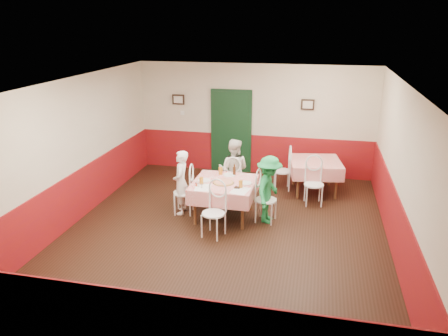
% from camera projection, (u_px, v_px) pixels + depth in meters
% --- Properties ---
extents(floor, '(7.00, 7.00, 0.00)m').
position_uv_depth(floor, '(225.00, 231.00, 8.29)').
color(floor, black).
rests_on(floor, ground).
extents(ceiling, '(7.00, 7.00, 0.00)m').
position_uv_depth(ceiling, '(225.00, 83.00, 7.38)').
color(ceiling, white).
rests_on(ceiling, back_wall).
extents(back_wall, '(6.00, 0.10, 2.80)m').
position_uv_depth(back_wall, '(255.00, 120.00, 11.07)').
color(back_wall, beige).
rests_on(back_wall, ground).
extents(front_wall, '(6.00, 0.10, 2.80)m').
position_uv_depth(front_wall, '(155.00, 262.00, 4.60)').
color(front_wall, beige).
rests_on(front_wall, ground).
extents(left_wall, '(0.10, 7.00, 2.80)m').
position_uv_depth(left_wall, '(74.00, 151.00, 8.45)').
color(left_wall, beige).
rests_on(left_wall, ground).
extents(right_wall, '(0.10, 7.00, 2.80)m').
position_uv_depth(right_wall, '(402.00, 174.00, 7.22)').
color(right_wall, beige).
rests_on(right_wall, ground).
extents(wainscot_back, '(6.00, 0.03, 1.00)m').
position_uv_depth(wainscot_back, '(254.00, 154.00, 11.35)').
color(wainscot_back, maroon).
rests_on(wainscot_back, ground).
extents(wainscot_front, '(6.00, 0.03, 1.00)m').
position_uv_depth(wainscot_front, '(159.00, 331.00, 4.91)').
color(wainscot_front, maroon).
rests_on(wainscot_front, ground).
extents(wainscot_left, '(0.03, 7.00, 1.00)m').
position_uv_depth(wainscot_left, '(80.00, 194.00, 8.74)').
color(wainscot_left, maroon).
rests_on(wainscot_left, ground).
extents(wainscot_right, '(0.03, 7.00, 1.00)m').
position_uv_depth(wainscot_right, '(394.00, 223.00, 7.52)').
color(wainscot_right, maroon).
rests_on(wainscot_right, ground).
extents(door, '(0.96, 0.06, 2.10)m').
position_uv_depth(door, '(231.00, 132.00, 11.26)').
color(door, black).
rests_on(door, ground).
extents(picture_left, '(0.32, 0.03, 0.26)m').
position_uv_depth(picture_left, '(178.00, 99.00, 11.29)').
color(picture_left, black).
rests_on(picture_left, back_wall).
extents(picture_right, '(0.32, 0.03, 0.26)m').
position_uv_depth(picture_right, '(308.00, 105.00, 10.61)').
color(picture_right, black).
rests_on(picture_right, back_wall).
extents(thermostat, '(0.10, 0.03, 0.10)m').
position_uv_depth(thermostat, '(182.00, 113.00, 11.38)').
color(thermostat, white).
rests_on(thermostat, back_wall).
extents(main_table, '(1.24, 1.24, 0.77)m').
position_uv_depth(main_table, '(224.00, 200.00, 8.79)').
color(main_table, red).
rests_on(main_table, ground).
extents(second_table, '(1.29, 1.29, 0.77)m').
position_uv_depth(second_table, '(314.00, 176.00, 10.09)').
color(second_table, red).
rests_on(second_table, ground).
extents(chair_left, '(0.46, 0.46, 0.90)m').
position_uv_depth(chair_left, '(184.00, 193.00, 8.95)').
color(chair_left, white).
rests_on(chair_left, ground).
extents(chair_right, '(0.48, 0.48, 0.90)m').
position_uv_depth(chair_right, '(266.00, 200.00, 8.58)').
color(chair_right, white).
rests_on(chair_right, ground).
extents(chair_far, '(0.47, 0.47, 0.90)m').
position_uv_depth(chair_far, '(233.00, 182.00, 9.55)').
color(chair_far, white).
rests_on(chair_far, ground).
extents(chair_near, '(0.51, 0.51, 0.90)m').
position_uv_depth(chair_near, '(213.00, 214.00, 7.98)').
color(chair_near, white).
rests_on(chair_near, ground).
extents(chair_second_a, '(0.48, 0.48, 0.90)m').
position_uv_depth(chair_second_a, '(282.00, 171.00, 10.22)').
color(chair_second_a, white).
rests_on(chair_second_a, ground).
extents(chair_second_b, '(0.48, 0.48, 0.90)m').
position_uv_depth(chair_second_b, '(314.00, 185.00, 9.37)').
color(chair_second_b, white).
rests_on(chair_second_b, ground).
extents(pizza, '(0.40, 0.40, 0.03)m').
position_uv_depth(pizza, '(223.00, 182.00, 8.60)').
color(pizza, '#B74723').
rests_on(pizza, main_table).
extents(plate_left, '(0.25, 0.25, 0.01)m').
position_uv_depth(plate_left, '(204.00, 180.00, 8.72)').
color(plate_left, white).
rests_on(plate_left, main_table).
extents(plate_right, '(0.25, 0.25, 0.01)m').
position_uv_depth(plate_right, '(245.00, 183.00, 8.59)').
color(plate_right, white).
rests_on(plate_right, main_table).
extents(plate_far, '(0.25, 0.25, 0.01)m').
position_uv_depth(plate_far, '(229.00, 175.00, 9.02)').
color(plate_far, white).
rests_on(plate_far, main_table).
extents(glass_a, '(0.08, 0.08, 0.14)m').
position_uv_depth(glass_a, '(201.00, 181.00, 8.51)').
color(glass_a, '#BF7219').
rests_on(glass_a, main_table).
extents(glass_b, '(0.08, 0.08, 0.14)m').
position_uv_depth(glass_b, '(241.00, 184.00, 8.35)').
color(glass_b, '#BF7219').
rests_on(glass_b, main_table).
extents(glass_c, '(0.08, 0.08, 0.15)m').
position_uv_depth(glass_c, '(221.00, 171.00, 9.06)').
color(glass_c, '#BF7219').
rests_on(glass_c, main_table).
extents(beer_bottle, '(0.06, 0.06, 0.22)m').
position_uv_depth(beer_bottle, '(234.00, 170.00, 8.99)').
color(beer_bottle, '#381C0A').
rests_on(beer_bottle, main_table).
extents(shaker_a, '(0.04, 0.04, 0.09)m').
position_uv_depth(shaker_a, '(199.00, 185.00, 8.37)').
color(shaker_a, silver).
rests_on(shaker_a, main_table).
extents(shaker_b, '(0.04, 0.04, 0.09)m').
position_uv_depth(shaker_b, '(202.00, 186.00, 8.32)').
color(shaker_b, silver).
rests_on(shaker_b, main_table).
extents(shaker_c, '(0.04, 0.04, 0.09)m').
position_uv_depth(shaker_c, '(196.00, 184.00, 8.42)').
color(shaker_c, '#B23319').
rests_on(shaker_c, main_table).
extents(menu_left, '(0.35, 0.43, 0.00)m').
position_uv_depth(menu_left, '(203.00, 187.00, 8.37)').
color(menu_left, white).
rests_on(menu_left, main_table).
extents(menu_right, '(0.38, 0.46, 0.00)m').
position_uv_depth(menu_right, '(240.00, 191.00, 8.22)').
color(menu_right, white).
rests_on(menu_right, main_table).
extents(wallet, '(0.11, 0.09, 0.02)m').
position_uv_depth(wallet, '(237.00, 187.00, 8.34)').
color(wallet, black).
rests_on(wallet, main_table).
extents(diner_left, '(0.38, 0.53, 1.34)m').
position_uv_depth(diner_left, '(181.00, 182.00, 8.89)').
color(diner_left, gray).
rests_on(diner_left, ground).
extents(diner_far, '(0.69, 0.54, 1.40)m').
position_uv_depth(diner_far, '(233.00, 170.00, 9.51)').
color(diner_far, gray).
rests_on(diner_far, ground).
extents(diner_right, '(0.63, 0.94, 1.35)m').
position_uv_depth(diner_right, '(269.00, 190.00, 8.50)').
color(diner_right, gray).
rests_on(diner_right, ground).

